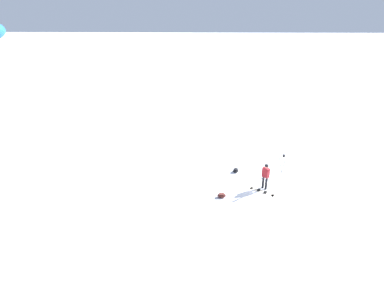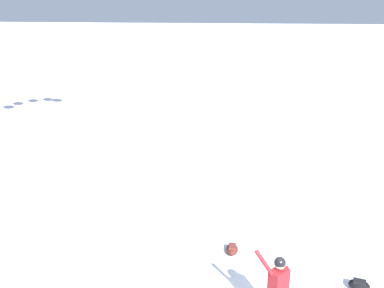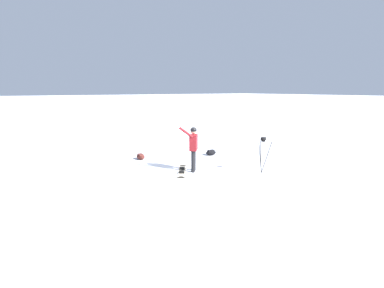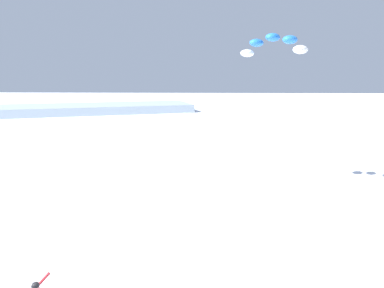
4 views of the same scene
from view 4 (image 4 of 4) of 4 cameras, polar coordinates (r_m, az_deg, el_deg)
The scene contains 2 objects.
traction_kite at distance 18.11m, azimuth 15.12°, elevation 17.88°, with size 3.65×3.49×1.20m.
distant_ridge at distance 72.65m, azimuth -18.29°, elevation 6.46°, with size 46.50×27.95×1.78m.
Camera 4 is at (5.09, -7.81, 7.86)m, focal length 27.87 mm.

